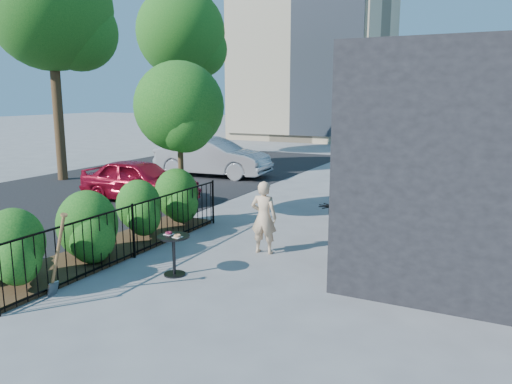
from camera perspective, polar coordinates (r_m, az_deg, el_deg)
The scene contains 13 objects.
ground at distance 9.44m, azimuth -6.64°, elevation -8.75°, with size 120.00×120.00×0.00m, color gray.
fence at distance 10.14m, azimuth -13.85°, elevation -4.27°, with size 0.05×6.05×1.10m.
planting_bed at distance 10.74m, azimuth -16.58°, elevation -6.45°, with size 1.30×6.00×0.08m, color #382616.
shrubs at distance 10.57m, azimuth -16.02°, elevation -2.98°, with size 1.10×5.60×1.24m.
patio_tree at distance 12.43m, azimuth -8.63°, elevation 9.01°, with size 2.20×2.20×3.94m.
street at distance 16.13m, azimuth -21.81°, elevation -1.08°, with size 9.00×30.00×0.01m, color black.
street_tree_near at distance 20.16m, azimuth -22.38°, elevation 18.10°, with size 4.40×4.40×8.28m.
street_tree_far at distance 26.15m, azimuth -8.53°, elevation 17.00°, with size 4.40×4.40×8.28m.
cafe_table at distance 9.05m, azimuth -9.39°, elevation -6.33°, with size 0.58×0.58×0.78m.
woman at distance 10.10m, azimuth 0.90°, elevation -2.92°, with size 0.54×0.36×1.49m, color beige.
shovel at distance 8.53m, azimuth -21.81°, elevation -7.19°, with size 0.49×0.19×1.45m.
car_red at distance 15.45m, azimuth -13.13°, elevation 1.31°, with size 1.51×3.75×1.28m, color maroon.
car_silver at distance 19.76m, azimuth -4.97°, elevation 3.99°, with size 1.59×4.56×1.50m, color #A4A4A8.
Camera 1 is at (4.91, -7.40, 3.20)m, focal length 35.00 mm.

